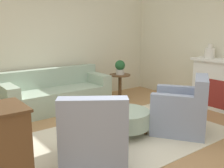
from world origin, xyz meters
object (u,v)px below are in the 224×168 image
(couch, at_px, (56,94))
(vase_mantel_near, at_px, (210,53))
(armchair_right, at_px, (183,111))
(potted_plant_on_side_table, at_px, (120,67))
(armchair_left, at_px, (94,138))
(ottoman_table, at_px, (124,118))
(side_table, at_px, (120,83))

(couch, xyz_separation_m, vase_mantel_near, (2.71, -1.85, 0.88))
(couch, distance_m, armchair_right, 2.70)
(armchair_right, distance_m, potted_plant_on_side_table, 2.29)
(couch, xyz_separation_m, armchair_left, (-0.65, -2.45, 0.04))
(vase_mantel_near, bearing_deg, armchair_right, -159.37)
(ottoman_table, distance_m, side_table, 2.10)
(side_table, height_order, vase_mantel_near, vase_mantel_near)
(couch, xyz_separation_m, armchair_right, (1.12, -2.45, 0.04))
(armchair_left, bearing_deg, ottoman_table, 29.32)
(ottoman_table, height_order, potted_plant_on_side_table, potted_plant_on_side_table)
(armchair_right, bearing_deg, potted_plant_on_side_table, 79.07)
(armchair_left, height_order, vase_mantel_near, vase_mantel_near)
(couch, relative_size, vase_mantel_near, 7.43)
(armchair_right, height_order, potted_plant_on_side_table, potted_plant_on_side_table)
(armchair_left, bearing_deg, side_table, 45.09)
(armchair_right, relative_size, side_table, 1.86)
(armchair_left, xyz_separation_m, side_table, (2.20, 2.20, 0.06))
(side_table, xyz_separation_m, vase_mantel_near, (1.16, -1.61, 0.78))
(armchair_right, relative_size, vase_mantel_near, 3.78)
(side_table, height_order, potted_plant_on_side_table, potted_plant_on_side_table)
(couch, height_order, potted_plant_on_side_table, potted_plant_on_side_table)
(ottoman_table, xyz_separation_m, vase_mantel_near, (2.42, 0.07, 0.94))
(armchair_right, bearing_deg, side_table, 79.07)
(couch, height_order, vase_mantel_near, vase_mantel_near)
(armchair_right, distance_m, vase_mantel_near, 1.89)
(potted_plant_on_side_table, bearing_deg, couch, 170.94)
(armchair_left, relative_size, ottoman_table, 1.37)
(couch, height_order, ottoman_table, couch)
(couch, bearing_deg, potted_plant_on_side_table, -9.06)
(armchair_left, xyz_separation_m, ottoman_table, (0.94, 0.53, -0.10))
(couch, distance_m, side_table, 1.57)
(ottoman_table, bearing_deg, vase_mantel_near, 1.68)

